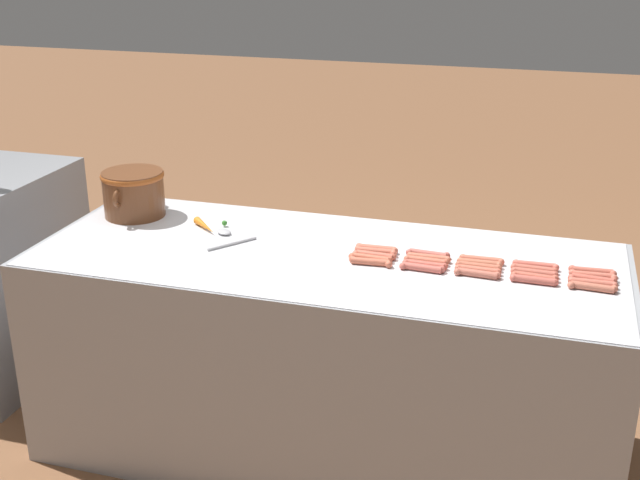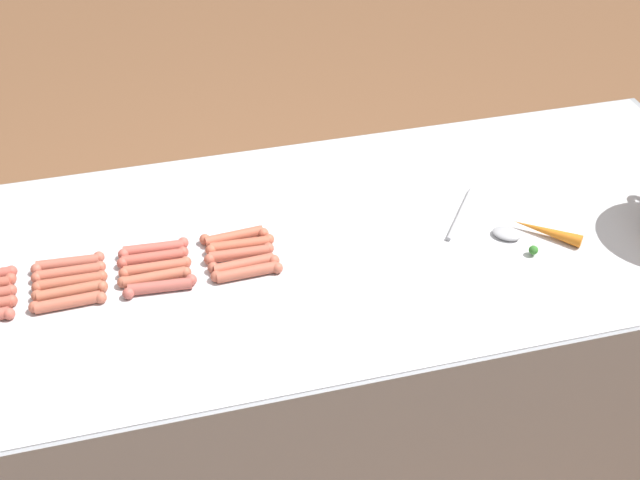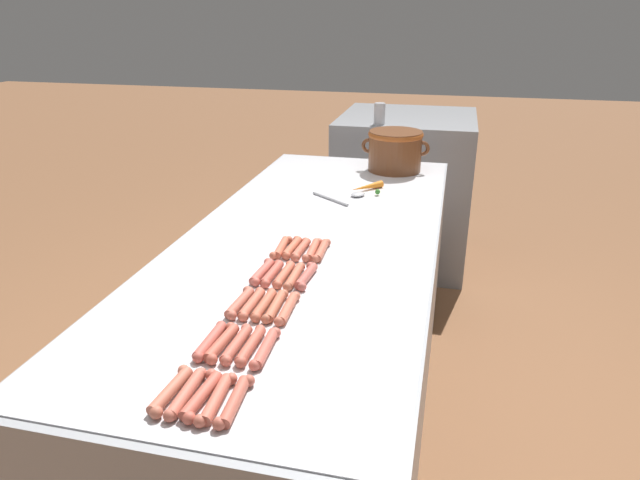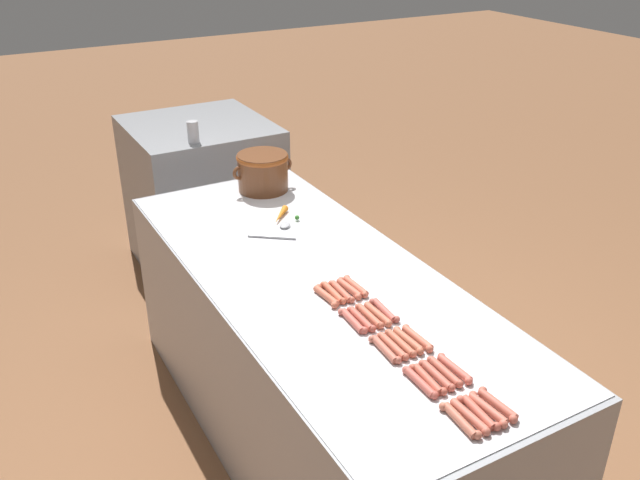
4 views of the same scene
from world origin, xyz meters
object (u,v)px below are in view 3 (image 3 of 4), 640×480
at_px(hot_dog_18, 294,276).
at_px(serving_spoon, 349,196).
at_px(hot_dog_7, 252,304).
at_px(bean_pot, 395,149).
at_px(hot_dog_22, 288,308).
at_px(hot_dog_11, 237,344).
at_px(back_cabinet, 404,189).
at_px(hot_dog_14, 301,249).
at_px(hot_dog_20, 235,401).
at_px(hot_dog_8, 272,273).
at_px(hot_dog_21, 266,348).
at_px(hot_dog_3, 262,272).
at_px(carrot, 367,187).
at_px(hot_dog_16, 251,345).
at_px(hot_dog_10, 202,395).
at_px(soda_can, 380,114).
at_px(hot_dog_12, 264,305).
at_px(hot_dog_2, 240,303).
at_px(hot_dog_23, 306,276).
at_px(hot_dog_9, 292,247).
at_px(hot_dog_0, 171,390).
at_px(hot_dog_24, 322,250).
at_px(hot_dog_5, 186,393).
at_px(hot_dog_17, 275,306).
at_px(hot_dog_13, 284,274).
at_px(hot_dog_1, 210,341).
at_px(hot_dog_19, 313,250).
at_px(hot_dog_6, 222,343).
at_px(hot_dog_4, 281,247).
at_px(hot_dog_15, 217,399).

relative_size(hot_dog_18, serving_spoon, 0.71).
bearing_deg(hot_dog_7, bean_pot, 81.82).
bearing_deg(hot_dog_22, hot_dog_11, -109.70).
relative_size(back_cabinet, hot_dog_14, 5.84).
bearing_deg(hot_dog_14, hot_dog_20, -84.64).
distance_m(hot_dog_8, hot_dog_21, 0.41).
distance_m(hot_dog_3, carrot, 0.95).
distance_m(hot_dog_11, hot_dog_14, 0.59).
bearing_deg(hot_dog_16, hot_dog_11, -175.78).
relative_size(hot_dog_10, hot_dog_11, 1.00).
xyz_separation_m(hot_dog_16, soda_can, (-0.01, 2.29, 0.16)).
bearing_deg(hot_dog_10, hot_dog_12, 89.77).
bearing_deg(hot_dog_21, carrot, 88.57).
height_order(hot_dog_2, hot_dog_22, same).
distance_m(hot_dog_23, soda_can, 1.90).
bearing_deg(hot_dog_21, hot_dog_9, 100.07).
relative_size(hot_dog_0, serving_spoon, 0.71).
relative_size(hot_dog_10, carrot, 1.14).
relative_size(hot_dog_3, hot_dog_20, 1.00).
height_order(hot_dog_16, hot_dog_24, same).
height_order(hot_dog_20, soda_can, soda_can).
bearing_deg(hot_dog_23, hot_dog_5, -99.73).
relative_size(hot_dog_17, carrot, 1.14).
bearing_deg(hot_dog_13, hot_dog_2, -108.65).
distance_m(hot_dog_18, hot_dog_24, 0.21).
bearing_deg(hot_dog_9, serving_spoon, 82.82).
height_order(hot_dog_12, hot_dog_18, same).
relative_size(hot_dog_1, serving_spoon, 0.71).
bearing_deg(hot_dog_19, hot_dog_6, -97.21).
relative_size(hot_dog_0, carrot, 1.14).
bearing_deg(bean_pot, back_cabinet, 91.11).
height_order(hot_dog_4, hot_dog_24, same).
bearing_deg(hot_dog_9, hot_dog_7, -89.85).
distance_m(hot_dog_21, soda_can, 2.30).
distance_m(hot_dog_0, hot_dog_15, 0.10).
bearing_deg(hot_dog_1, hot_dog_4, 90.10).
height_order(back_cabinet, hot_dog_5, back_cabinet).
distance_m(back_cabinet, serving_spoon, 1.48).
xyz_separation_m(hot_dog_4, hot_dog_21, (0.14, -0.59, 0.00)).
height_order(hot_dog_2, hot_dog_20, same).
height_order(hot_dog_4, bean_pot, bean_pot).
xyz_separation_m(hot_dog_5, hot_dog_8, (-0.00, 0.59, 0.00)).
xyz_separation_m(hot_dog_12, hot_dog_19, (0.04, 0.39, 0.00)).
bearing_deg(hot_dog_9, hot_dog_20, -82.37).
xyz_separation_m(hot_dog_12, hot_dog_17, (0.03, -0.00, 0.00)).
distance_m(hot_dog_7, hot_dog_12, 0.03).
relative_size(hot_dog_10, hot_dog_14, 1.00).
bearing_deg(hot_dog_16, hot_dog_24, 86.78).
bearing_deg(serving_spoon, hot_dog_15, -90.40).
distance_m(hot_dog_16, hot_dog_19, 0.59).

